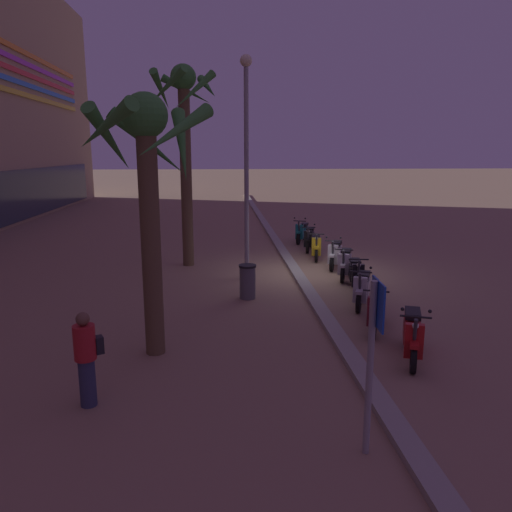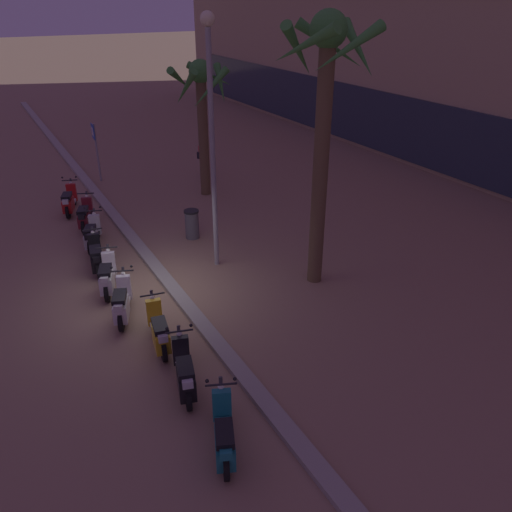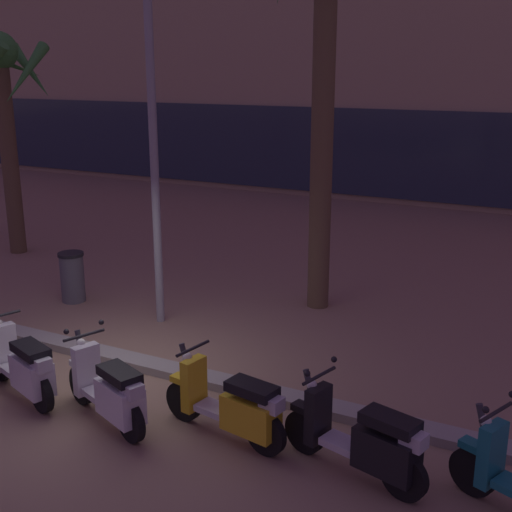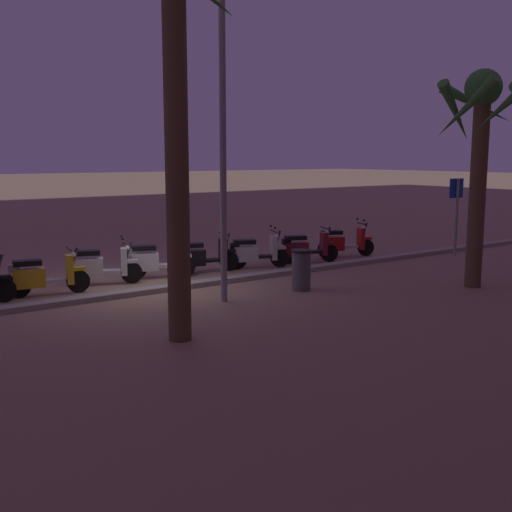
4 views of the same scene
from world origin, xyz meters
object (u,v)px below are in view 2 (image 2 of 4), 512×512
Objects in this scene: scooter_maroon_mid_front at (85,216)px; scooter_teal_mid_rear at (224,434)px; scooter_white_second_in_line at (122,303)px; palm_tree_by_mall_entrance at (325,97)px; scooter_red_mid_centre at (69,201)px; scooter_black_gap_after_mid at (96,256)px; scooter_black_last_in_row at (185,372)px; street_lamp at (212,123)px; scooter_silver_far_back at (92,235)px; scooter_yellow_lead_nearest at (159,330)px; pedestrian_strolling_near_curb at (203,158)px; crossing_sign at (96,146)px; palm_tree_far_corner at (202,98)px; litter_bin at (192,224)px; scooter_white_tail_end at (108,276)px.

scooter_teal_mid_rear reaches higher than scooter_maroon_mid_front.
scooter_white_second_in_line is 0.24× the size of palm_tree_by_mall_entrance.
scooter_black_gap_after_mid is (4.86, -0.22, -0.01)m from scooter_red_mid_centre.
scooter_black_last_in_row is 0.26× the size of street_lamp.
scooter_silver_far_back is 4.37m from scooter_white_second_in_line.
scooter_silver_far_back is 0.91× the size of scooter_yellow_lead_nearest.
pedestrian_strolling_near_curb is at bearing 118.99° from scooter_maroon_mid_front.
scooter_red_mid_centre is 10.66m from palm_tree_by_mall_entrance.
scooter_white_second_in_line is 1.00× the size of scooter_teal_mid_rear.
scooter_white_second_in_line is at bearing -11.07° from crossing_sign.
palm_tree_far_corner is 5.32× the size of litter_bin.
pedestrian_strolling_near_curb is at bearing 154.72° from scooter_black_last_in_row.
scooter_silver_far_back is 0.68× the size of crossing_sign.
scooter_black_last_in_row is at bearing -62.77° from palm_tree_by_mall_entrance.
pedestrian_strolling_near_curb is at bearing 174.22° from palm_tree_by_mall_entrance.
crossing_sign is 9.71m from street_lamp.
scooter_red_mid_centre is 0.35× the size of palm_tree_far_corner.
pedestrian_strolling_near_curb is at bearing 141.58° from scooter_white_tail_end.
scooter_black_last_in_row is 13.66m from pedestrian_strolling_near_curb.
litter_bin is (-6.70, 2.96, 0.02)m from scooter_black_last_in_row.
scooter_white_tail_end is at bearing -5.60° from scooter_silver_far_back.
scooter_white_second_in_line is (2.83, -0.06, 0.02)m from scooter_black_gap_after_mid.
scooter_red_mid_centre reaches higher than scooter_black_gap_after_mid.
scooter_white_second_in_line is at bearing -42.78° from litter_bin.
scooter_black_gap_after_mid is 2.83m from scooter_white_second_in_line.
scooter_maroon_mid_front is 5.12m from crossing_sign.
palm_tree_by_mall_entrance is at bearing 15.00° from crossing_sign.
palm_tree_far_corner is at bearing 84.25° from scooter_red_mid_centre.
scooter_white_tail_end is at bearing 178.88° from scooter_white_second_in_line.
scooter_red_mid_centre is at bearing -179.72° from scooter_teal_mid_rear.
scooter_white_second_in_line is 0.33× the size of palm_tree_far_corner.
scooter_teal_mid_rear is 1.07× the size of pedestrian_strolling_near_curb.
scooter_black_last_in_row is 1.06× the size of scooter_teal_mid_rear.
litter_bin is at bearing 137.22° from scooter_white_second_in_line.
palm_tree_far_corner is 3.24× the size of pedestrian_strolling_near_curb.
scooter_red_mid_centre is 0.75× the size of crossing_sign.
scooter_yellow_lead_nearest is at bearing 0.72° from scooter_red_mid_centre.
scooter_maroon_mid_front is 6.45m from street_lamp.
crossing_sign is at bearing 172.76° from scooter_black_last_in_row.
scooter_red_mid_centre is 3.33m from scooter_silver_far_back.
scooter_yellow_lead_nearest is at bearing -29.93° from palm_tree_far_corner.
palm_tree_by_mall_entrance is at bearing 42.44° from street_lamp.
scooter_white_tail_end is (2.90, -0.28, 0.01)m from scooter_silver_far_back.
scooter_white_tail_end is 0.95× the size of scooter_yellow_lead_nearest.
scooter_white_tail_end is 1.02× the size of scooter_teal_mid_rear.
scooter_maroon_mid_front is 6.53m from pedestrian_strolling_near_curb.
street_lamp is (-0.04, 3.18, 3.66)m from scooter_white_tail_end.
scooter_black_last_in_row is (9.19, -0.13, 0.02)m from scooter_maroon_mid_front.
pedestrian_strolling_near_curb is at bearing 129.61° from scooter_silver_far_back.
pedestrian_strolling_near_curb is at bearing 157.56° from scooter_teal_mid_rear.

